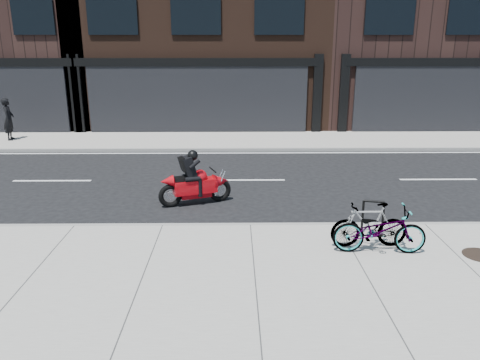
{
  "coord_description": "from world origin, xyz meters",
  "views": [
    {
      "loc": [
        -0.36,
        -11.89,
        4.15
      ],
      "look_at": [
        -0.22,
        -0.99,
        0.9
      ],
      "focal_mm": 35.0,
      "sensor_mm": 36.0,
      "label": 1
    }
  ],
  "objects_px": {
    "bicycle_front": "(379,230)",
    "manhole_cover": "(480,255)",
    "bicycle_rear": "(369,225)",
    "bike_rack": "(373,215)",
    "pedestrian": "(9,119)",
    "motorcycle": "(198,182)"
  },
  "relations": [
    {
      "from": "bike_rack",
      "to": "bicycle_rear",
      "type": "bearing_deg",
      "value": -112.62
    },
    {
      "from": "bicycle_rear",
      "to": "motorcycle",
      "type": "relative_size",
      "value": 0.82
    },
    {
      "from": "bike_rack",
      "to": "bicycle_rear",
      "type": "xyz_separation_m",
      "value": [
        -0.24,
        -0.58,
        0.0
      ]
    },
    {
      "from": "bicycle_front",
      "to": "bicycle_rear",
      "type": "distance_m",
      "value": 0.3
    },
    {
      "from": "manhole_cover",
      "to": "bicycle_rear",
      "type": "bearing_deg",
      "value": 168.21
    },
    {
      "from": "bicycle_rear",
      "to": "manhole_cover",
      "type": "relative_size",
      "value": 2.35
    },
    {
      "from": "bicycle_front",
      "to": "manhole_cover",
      "type": "bearing_deg",
      "value": -91.32
    },
    {
      "from": "bike_rack",
      "to": "bicycle_rear",
      "type": "height_order",
      "value": "bicycle_rear"
    },
    {
      "from": "bicycle_front",
      "to": "manhole_cover",
      "type": "relative_size",
      "value": 2.74
    },
    {
      "from": "pedestrian",
      "to": "manhole_cover",
      "type": "bearing_deg",
      "value": -140.09
    },
    {
      "from": "bicycle_front",
      "to": "pedestrian",
      "type": "height_order",
      "value": "pedestrian"
    },
    {
      "from": "bike_rack",
      "to": "manhole_cover",
      "type": "height_order",
      "value": "bike_rack"
    },
    {
      "from": "bicycle_rear",
      "to": "motorcycle",
      "type": "height_order",
      "value": "motorcycle"
    },
    {
      "from": "manhole_cover",
      "to": "bike_rack",
      "type": "bearing_deg",
      "value": 151.14
    },
    {
      "from": "bicycle_front",
      "to": "bicycle_rear",
      "type": "bearing_deg",
      "value": 28.77
    },
    {
      "from": "bicycle_rear",
      "to": "pedestrian",
      "type": "height_order",
      "value": "pedestrian"
    },
    {
      "from": "manhole_cover",
      "to": "bicycle_front",
      "type": "bearing_deg",
      "value": 175.13
    },
    {
      "from": "bike_rack",
      "to": "motorcycle",
      "type": "xyz_separation_m",
      "value": [
        -3.9,
        2.46,
        0.0
      ]
    },
    {
      "from": "motorcycle",
      "to": "manhole_cover",
      "type": "height_order",
      "value": "motorcycle"
    },
    {
      "from": "bike_rack",
      "to": "bicycle_front",
      "type": "relative_size",
      "value": 0.44
    },
    {
      "from": "motorcycle",
      "to": "pedestrian",
      "type": "distance_m",
      "value": 11.59
    },
    {
      "from": "manhole_cover",
      "to": "pedestrian",
      "type": "bearing_deg",
      "value": 141.55
    }
  ]
}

